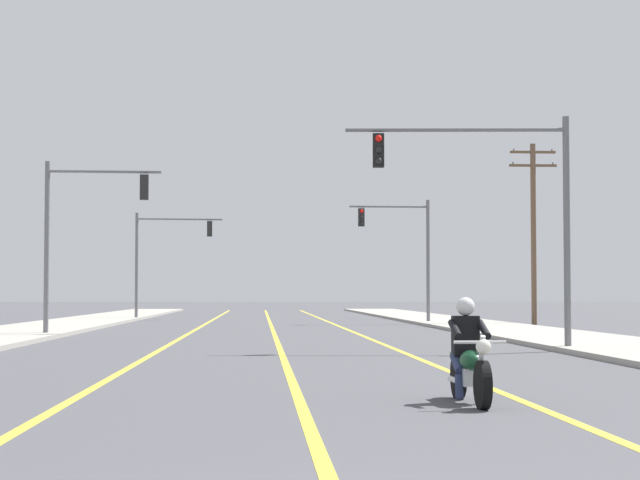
{
  "coord_description": "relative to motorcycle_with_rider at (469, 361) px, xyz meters",
  "views": [
    {
      "loc": [
        -0.44,
        -6.09,
        1.51
      ],
      "look_at": [
        0.98,
        20.17,
        2.76
      ],
      "focal_mm": 63.19,
      "sensor_mm": 36.0,
      "label": 1
    }
  ],
  "objects": [
    {
      "name": "traffic_signal_mid_right",
      "position": [
        4.43,
        40.35,
        3.46
      ],
      "size": [
        4.05,
        0.5,
        6.2
      ],
      "color": "slate",
      "rests_on": "ground"
    },
    {
      "name": "utility_pole_right_far",
      "position": [
        10.31,
        38.02,
        4.16
      ],
      "size": [
        2.31,
        0.26,
        8.74
      ],
      "color": "brown",
      "rests_on": "ground"
    },
    {
      "name": "sidewalk_kerb_left",
      "position": [
        -11.86,
        30.68,
        -0.52
      ],
      "size": [
        4.4,
        110.0,
        0.14
      ],
      "primitive_type": "cube",
      "color": "#9E998E",
      "rests_on": "ground"
    },
    {
      "name": "traffic_signal_mid_left",
      "position": [
        -8.55,
        50.33,
        3.52
      ],
      "size": [
        5.03,
        0.62,
        6.2
      ],
      "color": "slate",
      "rests_on": "ground"
    },
    {
      "name": "motorcycle_with_rider",
      "position": [
        0.0,
        0.0,
        0.0
      ],
      "size": [
        0.7,
        2.19,
        1.46
      ],
      "color": "black",
      "rests_on": "ground"
    },
    {
      "name": "lane_stripe_right",
      "position": [
        0.8,
        35.68,
        -0.58
      ],
      "size": [
        0.16,
        100.0,
        0.01
      ],
      "primitive_type": "cube",
      "color": "yellow",
      "rests_on": "ground"
    },
    {
      "name": "traffic_signal_near_left",
      "position": [
        -9.25,
        24.78,
        3.46
      ],
      "size": [
        4.09,
        0.42,
        6.2
      ],
      "color": "slate",
      "rests_on": "ground"
    },
    {
      "name": "lane_stripe_left",
      "position": [
        -5.54,
        35.68,
        -0.58
      ],
      "size": [
        0.16,
        100.0,
        0.01
      ],
      "primitive_type": "cube",
      "color": "yellow",
      "rests_on": "ground"
    },
    {
      "name": "sidewalk_kerb_right",
      "position": [
        6.96,
        30.68,
        -0.52
      ],
      "size": [
        4.4,
        110.0,
        0.14
      ],
      "primitive_type": "cube",
      "color": "#9E998E",
      "rests_on": "ground"
    },
    {
      "name": "lane_stripe_center",
      "position": [
        -2.32,
        35.68,
        -0.58
      ],
      "size": [
        0.16,
        100.0,
        0.01
      ],
      "primitive_type": "cube",
      "color": "yellow",
      "rests_on": "ground"
    },
    {
      "name": "traffic_signal_near_right",
      "position": [
        3.48,
        13.91,
        3.57
      ],
      "size": [
        5.93,
        0.53,
        6.2
      ],
      "color": "slate",
      "rests_on": "ground"
    }
  ]
}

